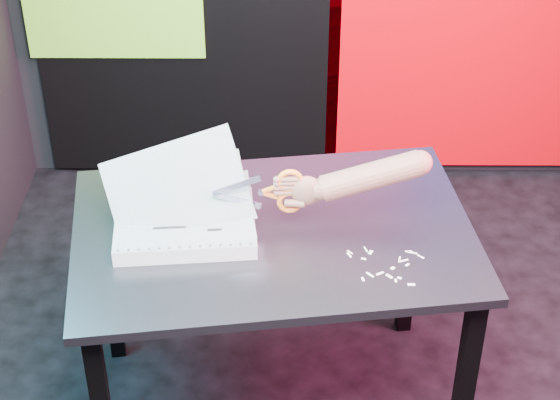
{
  "coord_description": "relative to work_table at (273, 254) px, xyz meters",
  "views": [
    {
      "loc": [
        -0.33,
        -2.18,
        2.4
      ],
      "look_at": [
        -0.35,
        0.0,
        0.87
      ],
      "focal_mm": 60.0,
      "sensor_mm": 36.0,
      "label": 1
    }
  ],
  "objects": [
    {
      "name": "printout_stack",
      "position": [
        -0.26,
        -0.01,
        0.12
      ],
      "size": [
        0.47,
        0.33,
        0.3
      ],
      "rotation": [
        0.0,
        0.0,
        0.09
      ],
      "color": "silver",
      "rests_on": "work_table"
    },
    {
      "name": "work_table",
      "position": [
        0.0,
        0.0,
        0.0
      ],
      "size": [
        1.27,
        0.93,
        0.75
      ],
      "rotation": [
        0.0,
        0.0,
        0.14
      ],
      "color": "black",
      "rests_on": "ground"
    },
    {
      "name": "room",
      "position": [
        0.37,
        -0.02,
        0.69
      ],
      "size": [
        3.01,
        3.01,
        2.71
      ],
      "color": "black",
      "rests_on": "ground"
    },
    {
      "name": "paper_clippings",
      "position": [
        0.32,
        -0.16,
        0.09
      ],
      "size": [
        0.22,
        0.17,
        0.0
      ],
      "color": "#ECE6CD",
      "rests_on": "work_table"
    },
    {
      "name": "scissors",
      "position": [
        0.03,
        0.0,
        0.23
      ],
      "size": [
        0.26,
        0.03,
        0.15
      ],
      "rotation": [
        0.0,
        0.0,
        0.06
      ],
      "color": "#ADB0CC",
      "rests_on": "printout_stack"
    },
    {
      "name": "hand_forearm",
      "position": [
        0.25,
        0.01,
        0.27
      ],
      "size": [
        0.44,
        0.1,
        0.17
      ],
      "rotation": [
        0.0,
        0.0,
        0.06
      ],
      "color": "brown",
      "rests_on": "work_table"
    }
  ]
}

